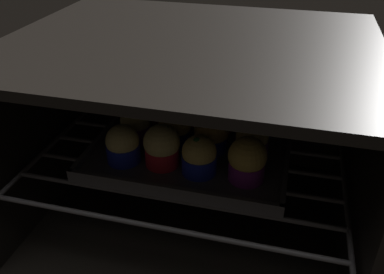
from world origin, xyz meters
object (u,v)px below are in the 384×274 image
at_px(muffin_row0_col1, 162,146).
at_px(muffin_row2_col2, 218,115).
at_px(muffin_row0_col2, 199,156).
at_px(muffin_row1_col1, 175,129).
at_px(baking_tray, 192,148).
at_px(muffin_row2_col0, 148,107).
at_px(muffin_row1_col2, 211,133).
at_px(muffin_row2_col1, 184,110).
at_px(muffin_row1_col0, 136,124).
at_px(muffin_row1_col3, 252,140).
at_px(muffin_row0_col3, 247,160).
at_px(muffin_row2_col3, 257,120).
at_px(muffin_row0_col0, 123,145).

bearing_deg(muffin_row0_col1, muffin_row2_col2, 63.99).
distance_m(muffin_row0_col2, muffin_row1_col1, 0.10).
relative_size(baking_tray, muffin_row2_col0, 4.97).
height_order(muffin_row1_col2, muffin_row2_col1, same).
xyz_separation_m(muffin_row1_col0, muffin_row2_col1, (0.07, 0.07, 0.00)).
bearing_deg(muffin_row1_col3, muffin_row0_col2, -137.06).
height_order(muffin_row0_col3, muffin_row1_col2, muffin_row0_col3).
bearing_deg(muffin_row0_col2, muffin_row1_col0, 152.52).
xyz_separation_m(muffin_row1_col1, muffin_row2_col3, (0.14, 0.07, 0.00)).
xyz_separation_m(muffin_row0_col2, muffin_row1_col3, (0.08, 0.07, -0.00)).
bearing_deg(muffin_row0_col0, muffin_row1_col2, 28.10).
distance_m(muffin_row1_col1, muffin_row2_col0, 0.10).
relative_size(muffin_row1_col2, muffin_row2_col0, 1.00).
xyz_separation_m(muffin_row1_col3, muffin_row2_col1, (-0.14, 0.07, 0.00)).
distance_m(muffin_row1_col1, muffin_row2_col2, 0.10).
distance_m(muffin_row1_col2, muffin_row2_col0, 0.16).
height_order(muffin_row0_col3, muffin_row1_col1, muffin_row0_col3).
xyz_separation_m(muffin_row0_col2, muffin_row2_col2, (0.00, 0.15, 0.00)).
bearing_deg(muffin_row1_col1, muffin_row0_col0, -133.66).
distance_m(muffin_row1_col2, muffin_row2_col2, 0.07).
bearing_deg(muffin_row0_col3, muffin_row2_col3, 90.16).
distance_m(muffin_row0_col0, muffin_row1_col0, 0.07).
distance_m(muffin_row1_col2, muffin_row2_col3, 0.10).
bearing_deg(muffin_row1_col0, muffin_row1_col1, 1.35).
bearing_deg(muffin_row1_col1, muffin_row2_col1, 91.75).
bearing_deg(muffin_row1_col2, muffin_row1_col0, -179.20).
height_order(muffin_row0_col0, muffin_row1_col3, same).
xyz_separation_m(muffin_row0_col1, muffin_row2_col1, (-0.00, 0.14, -0.00)).
distance_m(muffin_row0_col0, muffin_row2_col2, 0.20).
height_order(baking_tray, muffin_row0_col3, muffin_row0_col3).
height_order(muffin_row0_col1, muffin_row2_col3, muffin_row0_col1).
relative_size(muffin_row1_col1, muffin_row2_col1, 0.96).
height_order(muffin_row0_col2, muffin_row1_col1, same).
height_order(muffin_row2_col0, muffin_row2_col2, same).
relative_size(muffin_row2_col0, muffin_row2_col1, 1.00).
bearing_deg(muffin_row1_col1, muffin_row2_col0, 138.39).
height_order(muffin_row0_col1, muffin_row1_col1, muffin_row0_col1).
relative_size(muffin_row1_col1, muffin_row1_col3, 0.98).
bearing_deg(muffin_row2_col2, muffin_row1_col0, -152.11).
bearing_deg(baking_tray, muffin_row0_col1, -117.33).
bearing_deg(muffin_row2_col3, muffin_row0_col0, -145.47).
height_order(muffin_row0_col1, muffin_row2_col2, muffin_row0_col1).
distance_m(baking_tray, muffin_row0_col0, 0.13).
height_order(muffin_row0_col2, muffin_row1_col3, same).
xyz_separation_m(muffin_row0_col1, muffin_row0_col3, (0.14, -0.01, 0.00)).
distance_m(muffin_row0_col1, muffin_row2_col2, 0.16).
distance_m(muffin_row0_col1, muffin_row1_col1, 0.07).
height_order(baking_tray, muffin_row1_col2, muffin_row1_col2).
bearing_deg(baking_tray, muffin_row0_col2, -67.06).
height_order(baking_tray, muffin_row2_col3, muffin_row2_col3).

